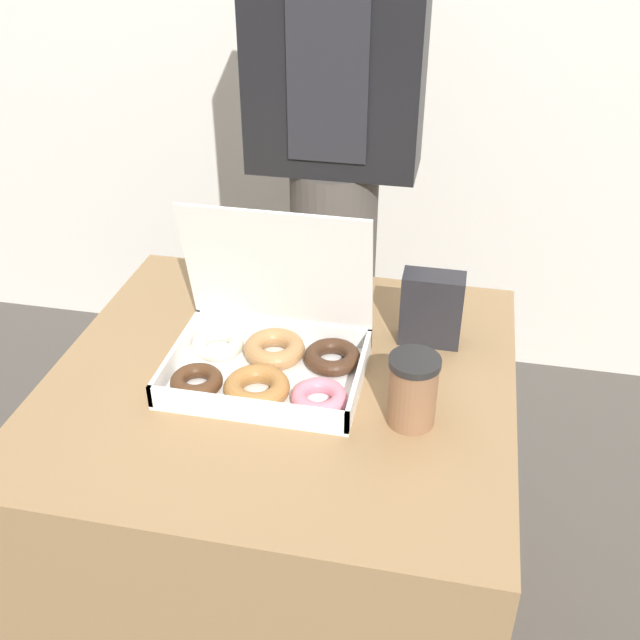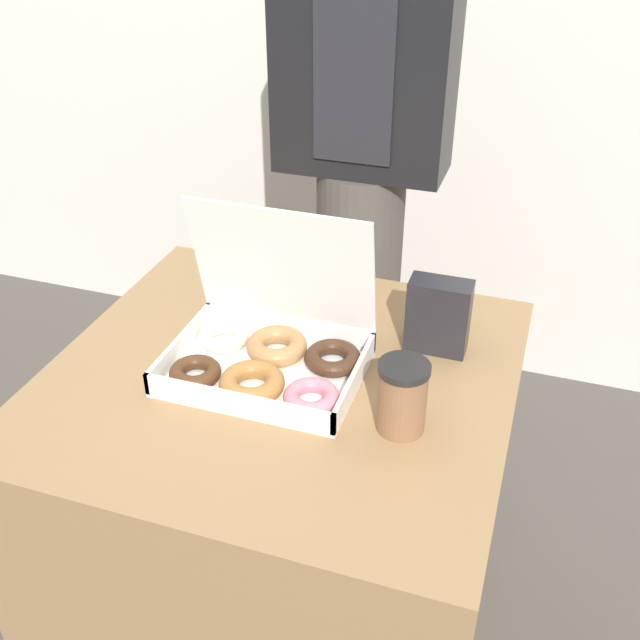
{
  "view_description": "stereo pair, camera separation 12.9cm",
  "coord_description": "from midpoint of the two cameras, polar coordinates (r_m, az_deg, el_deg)",
  "views": [
    {
      "loc": [
        0.29,
        -1.04,
        1.53
      ],
      "look_at": [
        0.06,
        0.03,
        0.83
      ],
      "focal_mm": 42.0,
      "sensor_mm": 36.0,
      "label": 1
    },
    {
      "loc": [
        0.41,
        -1.0,
        1.53
      ],
      "look_at": [
        0.06,
        0.03,
        0.83
      ],
      "focal_mm": 42.0,
      "sensor_mm": 36.0,
      "label": 2
    }
  ],
  "objects": [
    {
      "name": "table",
      "position": [
        1.59,
        -5.01,
        -14.88
      ],
      "size": [
        0.82,
        0.77,
        0.73
      ],
      "color": "#99754C",
      "rests_on": "ground_plane"
    },
    {
      "name": "napkin_holder",
      "position": [
        1.39,
        5.89,
        0.78
      ],
      "size": [
        0.11,
        0.06,
        0.14
      ],
      "color": "#232328",
      "rests_on": "table"
    },
    {
      "name": "coffee_cup",
      "position": [
        1.2,
        4.02,
        -5.47
      ],
      "size": [
        0.08,
        0.08,
        0.12
      ],
      "color": "#8C6042",
      "rests_on": "table"
    },
    {
      "name": "donut_box",
      "position": [
        1.32,
        -6.69,
        -2.66
      ],
      "size": [
        0.35,
        0.25,
        0.29
      ],
      "color": "white",
      "rests_on": "table"
    },
    {
      "name": "person_customer",
      "position": [
        1.7,
        -1.09,
        13.95
      ],
      "size": [
        0.38,
        0.23,
        1.74
      ],
      "color": "#4C4742",
      "rests_on": "ground_plane"
    },
    {
      "name": "ground_plane",
      "position": [
        1.87,
        -4.44,
        -22.47
      ],
      "size": [
        14.0,
        14.0,
        0.0
      ],
      "primitive_type": "plane",
      "color": "#4C4742"
    }
  ]
}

